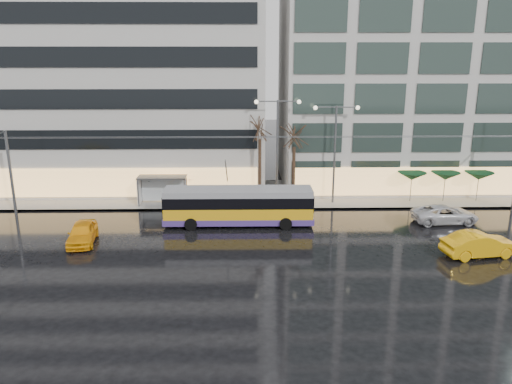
{
  "coord_description": "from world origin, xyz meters",
  "views": [
    {
      "loc": [
        -0.67,
        -31.64,
        12.9
      ],
      "look_at": [
        0.05,
        5.0,
        2.73
      ],
      "focal_mm": 35.0,
      "sensor_mm": 36.0,
      "label": 1
    }
  ],
  "objects_px": {
    "bus_shelter": "(158,184)",
    "street_lamp_near": "(277,137)",
    "taxi_a": "(82,233)",
    "trolleybus": "(239,207)"
  },
  "relations": [
    {
      "from": "trolleybus",
      "to": "taxi_a",
      "type": "relative_size",
      "value": 2.63
    },
    {
      "from": "trolleybus",
      "to": "street_lamp_near",
      "type": "distance_m",
      "value": 7.9
    },
    {
      "from": "bus_shelter",
      "to": "taxi_a",
      "type": "distance_m",
      "value": 9.94
    },
    {
      "from": "bus_shelter",
      "to": "street_lamp_near",
      "type": "bearing_deg",
      "value": 0.63
    },
    {
      "from": "trolleybus",
      "to": "bus_shelter",
      "type": "relative_size",
      "value": 2.73
    },
    {
      "from": "street_lamp_near",
      "to": "taxi_a",
      "type": "xyz_separation_m",
      "value": [
        -14.25,
        -9.19,
        -5.25
      ]
    },
    {
      "from": "bus_shelter",
      "to": "taxi_a",
      "type": "xyz_separation_m",
      "value": [
        -3.87,
        -9.07,
        -1.22
      ]
    },
    {
      "from": "trolleybus",
      "to": "bus_shelter",
      "type": "bearing_deg",
      "value": 142.5
    },
    {
      "from": "trolleybus",
      "to": "taxi_a",
      "type": "distance_m",
      "value": 11.56
    },
    {
      "from": "taxi_a",
      "to": "trolleybus",
      "type": "bearing_deg",
      "value": 10.33
    }
  ]
}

